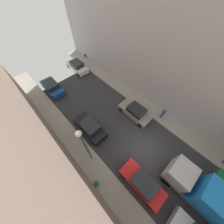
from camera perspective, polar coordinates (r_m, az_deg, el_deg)
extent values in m
plane|color=#2D2D33|center=(14.20, 14.94, -17.14)|extent=(32.00, 32.00, 0.00)
cube|color=gray|center=(13.14, -0.68, -32.14)|extent=(2.00, 44.00, 0.15)
cube|color=gray|center=(16.64, 25.46, -4.48)|extent=(2.00, 44.00, 0.15)
cylinder|color=black|center=(14.18, 30.17, -35.87)|extent=(0.22, 0.64, 0.64)
cube|color=red|center=(12.96, 13.75, -29.64)|extent=(1.76, 4.20, 0.76)
cube|color=#1E2328|center=(12.30, 15.10, -29.79)|extent=(1.56, 2.10, 0.64)
cylinder|color=black|center=(13.01, 5.21, -27.73)|extent=(0.22, 0.64, 0.64)
cylinder|color=black|center=(13.30, 10.24, -22.84)|extent=(0.22, 0.64, 0.64)
cylinder|color=black|center=(13.30, 17.29, -36.53)|extent=(0.22, 0.64, 0.64)
cylinder|color=black|center=(13.59, 21.75, -31.14)|extent=(0.22, 0.64, 0.64)
cube|color=black|center=(14.39, -10.30, -7.33)|extent=(1.76, 4.20, 0.76)
cube|color=#1E2328|center=(13.71, -10.36, -6.42)|extent=(1.56, 2.10, 0.64)
cylinder|color=black|center=(15.23, -16.03, -5.56)|extent=(0.22, 0.64, 0.64)
cylinder|color=black|center=(15.48, -11.38, -2.17)|extent=(0.22, 0.64, 0.64)
cylinder|color=black|center=(13.87, -8.78, -13.93)|extent=(0.22, 0.64, 0.64)
cylinder|color=black|center=(14.15, -3.79, -9.98)|extent=(0.22, 0.64, 0.64)
cube|color=#194799|center=(20.05, -26.23, 10.23)|extent=(1.76, 4.20, 0.76)
cube|color=#1E2328|center=(19.50, -26.80, 11.43)|extent=(1.56, 2.10, 0.64)
cylinder|color=black|center=(21.32, -29.60, 10.60)|extent=(0.22, 0.64, 0.64)
cylinder|color=black|center=(21.50, -26.10, 12.92)|extent=(0.22, 0.64, 0.64)
cylinder|color=black|center=(18.96, -25.87, 6.23)|extent=(0.22, 0.64, 0.64)
cylinder|color=black|center=(19.16, -21.99, 8.84)|extent=(0.22, 0.64, 0.64)
cylinder|color=black|center=(15.92, 40.42, -25.28)|extent=(0.22, 0.64, 0.64)
cylinder|color=black|center=(16.68, 42.16, -20.76)|extent=(0.22, 0.64, 0.64)
cube|color=gray|center=(15.51, 10.64, -0.26)|extent=(1.76, 4.20, 0.76)
cube|color=#1E2328|center=(14.90, 11.49, 0.89)|extent=(1.56, 2.10, 0.64)
cylinder|color=black|center=(15.81, 4.47, 1.05)|extent=(0.22, 0.64, 0.64)
cylinder|color=black|center=(16.57, 8.22, 4.07)|extent=(0.22, 0.64, 0.64)
cylinder|color=black|center=(14.97, 13.06, -6.04)|extent=(0.22, 0.64, 0.64)
cylinder|color=black|center=(15.77, 16.58, -2.50)|extent=(0.22, 0.64, 0.64)
cube|color=white|center=(22.56, -16.05, 19.62)|extent=(1.76, 4.20, 0.76)
cube|color=#1E2328|center=(22.06, -16.26, 20.92)|extent=(1.56, 2.10, 0.64)
cylinder|color=black|center=(23.62, -19.72, 19.63)|extent=(0.22, 0.64, 0.64)
cylinder|color=black|center=(24.13, -16.48, 21.44)|extent=(0.22, 0.64, 0.64)
cylinder|color=black|center=(21.28, -15.28, 16.57)|extent=(0.22, 0.64, 0.64)
cylinder|color=black|center=(21.85, -11.81, 18.56)|extent=(0.22, 0.64, 0.64)
cube|color=#4C4C51|center=(14.53, 36.22, -29.84)|extent=(2.20, 6.60, 0.50)
cube|color=#B7B7BC|center=(12.85, 29.53, -23.72)|extent=(2.10, 1.80, 1.70)
cylinder|color=black|center=(13.69, 24.11, -27.72)|extent=(0.30, 0.96, 0.96)
cylinder|color=black|center=(14.41, 28.34, -21.36)|extent=(0.30, 0.96, 0.96)
cylinder|color=#2D334C|center=(16.20, 22.29, -1.53)|extent=(0.18, 0.18, 0.82)
cylinder|color=#2D334C|center=(16.33, 22.69, -1.08)|extent=(0.18, 0.18, 0.82)
cylinder|color=#3359B2|center=(15.70, 23.33, 0.15)|extent=(0.36, 0.36, 0.64)
sphere|color=tan|center=(15.36, 23.90, 1.11)|extent=(0.24, 0.24, 0.24)
cylinder|color=slate|center=(13.00, -7.12, -30.61)|extent=(0.39, 0.39, 0.31)
sphere|color=#23602D|center=(12.66, -7.31, -30.51)|extent=(0.46, 0.46, 0.46)
cylinder|color=#B2A899|center=(25.39, -12.44, 24.12)|extent=(0.34, 0.34, 0.29)
sphere|color=#23602D|center=(25.23, -12.58, 24.72)|extent=(0.42, 0.42, 0.42)
cylinder|color=#26723F|center=(10.78, -11.62, -16.78)|extent=(0.16, 0.16, 5.87)
sphere|color=white|center=(7.90, -15.50, -9.79)|extent=(0.44, 0.44, 0.44)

